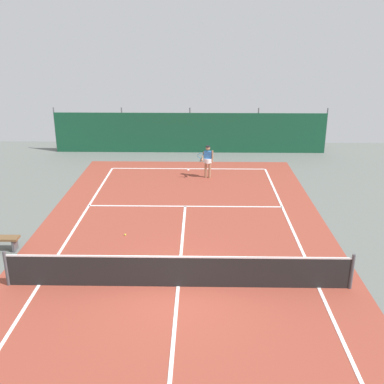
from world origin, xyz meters
TOP-DOWN VIEW (x-y plane):
  - ground_plane at (0.00, 0.00)m, footprint 36.00×36.00m
  - court_surface at (0.00, 0.00)m, footprint 11.02×26.60m
  - tennis_net at (0.00, 0.00)m, footprint 10.12×0.10m
  - back_fence at (-0.00, 15.87)m, footprint 16.30×0.98m
  - tennis_player at (0.99, 10.39)m, footprint 0.79×0.69m
  - tennis_ball_near_player at (-2.10, 3.48)m, footprint 0.07×0.07m

SIDE VIEW (x-z plane):
  - ground_plane at x=0.00m, z-range 0.00..0.00m
  - court_surface at x=0.00m, z-range 0.00..0.01m
  - tennis_ball_near_player at x=-2.10m, z-range 0.00..0.07m
  - tennis_net at x=0.00m, z-range -0.04..1.06m
  - back_fence at x=0.00m, z-range -0.68..2.02m
  - tennis_player at x=0.99m, z-range 0.14..1.78m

